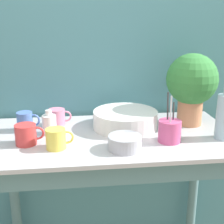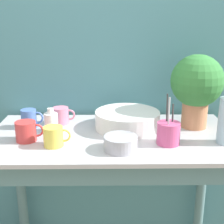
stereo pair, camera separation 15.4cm
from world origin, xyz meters
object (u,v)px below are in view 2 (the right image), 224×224
(mug_pink, at_px, (61,116))
(bowl_small_steel, at_px, (121,143))
(mug_blue, at_px, (29,119))
(bowl_wash_large, at_px, (127,120))
(mug_red, at_px, (26,131))
(bottle_short, at_px, (51,122))
(potted_plant, at_px, (197,85))
(mug_yellow, at_px, (54,136))
(utensil_cup, at_px, (168,133))

(mug_pink, relative_size, bowl_small_steel, 0.82)
(mug_blue, relative_size, mug_pink, 0.95)
(bowl_wash_large, xyz_separation_m, mug_red, (-0.49, -0.17, 0.00))
(bowl_wash_large, bearing_deg, mug_blue, 178.72)
(bowl_wash_large, bearing_deg, mug_pink, 168.48)
(mug_red, bearing_deg, bottle_short, 52.01)
(potted_plant, bearing_deg, mug_blue, -179.89)
(potted_plant, height_order, mug_yellow, potted_plant)
(bowl_wash_large, height_order, utensil_cup, utensil_cup)
(mug_yellow, distance_m, utensil_cup, 0.53)
(bottle_short, relative_size, mug_yellow, 0.99)
(bottle_short, distance_m, mug_yellow, 0.19)
(potted_plant, distance_m, bowl_small_steel, 0.54)
(bowl_wash_large, xyz_separation_m, bottle_short, (-0.40, -0.05, 0.01))
(mug_red, relative_size, mug_yellow, 1.07)
(mug_red, xyz_separation_m, mug_pink, (0.13, 0.25, -0.00))
(mug_yellow, height_order, utensil_cup, utensil_cup)
(mug_yellow, height_order, mug_pink, same)
(bottle_short, height_order, mug_red, bottle_short)
(bowl_small_steel, bearing_deg, bottle_short, 145.92)
(utensil_cup, bearing_deg, mug_red, 176.11)
(bowl_wash_large, distance_m, mug_pink, 0.37)
(mug_blue, height_order, mug_yellow, mug_blue)
(mug_yellow, xyz_separation_m, utensil_cup, (0.53, 0.02, 0.01))
(bowl_wash_large, xyz_separation_m, bowl_small_steel, (-0.05, -0.28, -0.01))
(potted_plant, distance_m, mug_pink, 0.75)
(mug_blue, xyz_separation_m, mug_pink, (0.16, 0.06, -0.00))
(mug_red, relative_size, bowl_small_steel, 0.89)
(mug_pink, distance_m, bowl_small_steel, 0.48)
(mug_pink, bearing_deg, utensil_cup, -28.33)
(bowl_wash_large, distance_m, bottle_short, 0.40)
(mug_red, distance_m, bowl_small_steel, 0.46)
(mug_yellow, bearing_deg, bowl_small_steel, -8.94)
(bottle_short, relative_size, mug_blue, 1.06)
(bottle_short, xyz_separation_m, bowl_small_steel, (0.35, -0.24, -0.02))
(mug_blue, xyz_separation_m, mug_red, (0.03, -0.18, -0.00))
(mug_pink, bearing_deg, bowl_wash_large, -11.52)
(bowl_wash_large, height_order, mug_yellow, mug_yellow)
(bottle_short, bearing_deg, utensil_cup, -16.41)
(bowl_wash_large, distance_m, mug_blue, 0.52)
(mug_yellow, xyz_separation_m, bowl_small_steel, (0.30, -0.05, -0.01))
(mug_yellow, distance_m, mug_pink, 0.31)
(bottle_short, xyz_separation_m, mug_blue, (-0.13, 0.06, -0.00))
(bottle_short, xyz_separation_m, mug_red, (-0.10, -0.12, -0.00))
(mug_blue, relative_size, utensil_cup, 0.51)
(bowl_wash_large, relative_size, bowl_small_steel, 2.26)
(mug_blue, bearing_deg, mug_yellow, -55.45)
(mug_blue, bearing_deg, mug_red, -80.89)
(bottle_short, bearing_deg, bowl_small_steel, -34.08)
(potted_plant, relative_size, bowl_small_steel, 2.58)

